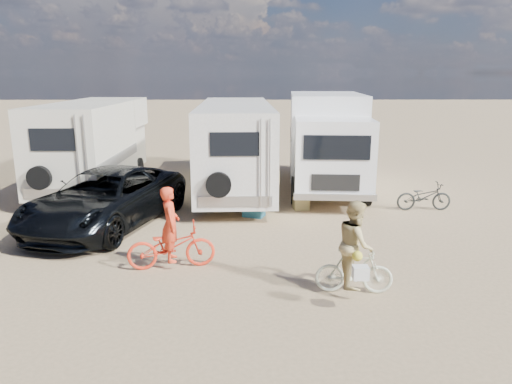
{
  "coord_description": "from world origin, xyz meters",
  "views": [
    {
      "loc": [
        0.69,
        -10.68,
        4.27
      ],
      "look_at": [
        0.79,
        1.3,
        1.3
      ],
      "focal_mm": 33.67,
      "sensor_mm": 36.0,
      "label": 1
    }
  ],
  "objects_px": {
    "bike_woman": "(354,271)",
    "bike_parked": "(424,197)",
    "rv_main": "(236,148)",
    "crate": "(301,203)",
    "rider_woman": "(355,252)",
    "bike_man": "(171,246)",
    "cooler": "(254,209)",
    "dark_suv": "(106,199)",
    "box_truck": "(327,144)",
    "rv_left": "(94,147)",
    "rider_man": "(171,232)"
  },
  "relations": [
    {
      "from": "box_truck",
      "to": "bike_man",
      "type": "distance_m",
      "value": 8.73
    },
    {
      "from": "bike_woman",
      "to": "bike_parked",
      "type": "distance_m",
      "value": 6.87
    },
    {
      "from": "bike_man",
      "to": "crate",
      "type": "height_order",
      "value": "bike_man"
    },
    {
      "from": "box_truck",
      "to": "dark_suv",
      "type": "xyz_separation_m",
      "value": [
        -6.93,
        -4.24,
        -0.96
      ]
    },
    {
      "from": "box_truck",
      "to": "rider_man",
      "type": "height_order",
      "value": "box_truck"
    },
    {
      "from": "dark_suv",
      "to": "rider_woman",
      "type": "relative_size",
      "value": 3.37
    },
    {
      "from": "rv_left",
      "to": "crate",
      "type": "xyz_separation_m",
      "value": [
        7.46,
        -2.83,
        -1.43
      ]
    },
    {
      "from": "rv_left",
      "to": "rider_woman",
      "type": "relative_size",
      "value": 4.17
    },
    {
      "from": "rv_main",
      "to": "rv_left",
      "type": "height_order",
      "value": "rv_left"
    },
    {
      "from": "rider_woman",
      "to": "crate",
      "type": "xyz_separation_m",
      "value": [
        -0.44,
        6.11,
        -0.67
      ]
    },
    {
      "from": "rv_left",
      "to": "bike_man",
      "type": "xyz_separation_m",
      "value": [
        4.07,
        -7.62,
        -1.11
      ]
    },
    {
      "from": "rv_main",
      "to": "rider_woman",
      "type": "bearing_deg",
      "value": -74.96
    },
    {
      "from": "rider_woman",
      "to": "bike_parked",
      "type": "xyz_separation_m",
      "value": [
        3.47,
        5.93,
        -0.41
      ]
    },
    {
      "from": "rv_main",
      "to": "box_truck",
      "type": "relative_size",
      "value": 1.28
    },
    {
      "from": "rv_left",
      "to": "dark_suv",
      "type": "height_order",
      "value": "rv_left"
    },
    {
      "from": "rv_main",
      "to": "bike_parked",
      "type": "xyz_separation_m",
      "value": [
        6.09,
        -2.81,
        -1.15
      ]
    },
    {
      "from": "rv_main",
      "to": "box_truck",
      "type": "height_order",
      "value": "box_truck"
    },
    {
      "from": "rv_left",
      "to": "bike_woman",
      "type": "xyz_separation_m",
      "value": [
        7.9,
        -8.94,
        -1.16
      ]
    },
    {
      "from": "bike_man",
      "to": "cooler",
      "type": "relative_size",
      "value": 3.2
    },
    {
      "from": "box_truck",
      "to": "bike_man",
      "type": "relative_size",
      "value": 3.48
    },
    {
      "from": "rider_woman",
      "to": "rv_main",
      "type": "bearing_deg",
      "value": 21.69
    },
    {
      "from": "bike_man",
      "to": "cooler",
      "type": "distance_m",
      "value": 4.4
    },
    {
      "from": "rv_left",
      "to": "bike_man",
      "type": "distance_m",
      "value": 8.71
    },
    {
      "from": "rv_left",
      "to": "crate",
      "type": "height_order",
      "value": "rv_left"
    },
    {
      "from": "bike_parked",
      "to": "rider_man",
      "type": "bearing_deg",
      "value": 122.02
    },
    {
      "from": "box_truck",
      "to": "crate",
      "type": "distance_m",
      "value": 3.21
    },
    {
      "from": "bike_woman",
      "to": "rider_woman",
      "type": "height_order",
      "value": "rider_woman"
    },
    {
      "from": "rider_man",
      "to": "bike_parked",
      "type": "relative_size",
      "value": 0.99
    },
    {
      "from": "rv_left",
      "to": "rider_man",
      "type": "height_order",
      "value": "rv_left"
    },
    {
      "from": "bike_woman",
      "to": "bike_parked",
      "type": "height_order",
      "value": "bike_woman"
    },
    {
      "from": "rv_left",
      "to": "rider_woman",
      "type": "xyz_separation_m",
      "value": [
        7.9,
        -8.94,
        -0.76
      ]
    },
    {
      "from": "dark_suv",
      "to": "cooler",
      "type": "height_order",
      "value": "dark_suv"
    },
    {
      "from": "bike_woman",
      "to": "rv_left",
      "type": "bearing_deg",
      "value": 46.45
    },
    {
      "from": "bike_man",
      "to": "bike_woman",
      "type": "relative_size",
      "value": 1.27
    },
    {
      "from": "rv_main",
      "to": "crate",
      "type": "bearing_deg",
      "value": -51.99
    },
    {
      "from": "rv_left",
      "to": "rider_woman",
      "type": "height_order",
      "value": "rv_left"
    },
    {
      "from": "rider_man",
      "to": "crate",
      "type": "relative_size",
      "value": 3.57
    },
    {
      "from": "rv_main",
      "to": "dark_suv",
      "type": "distance_m",
      "value": 5.67
    },
    {
      "from": "bike_parked",
      "to": "cooler",
      "type": "distance_m",
      "value": 5.47
    },
    {
      "from": "dark_suv",
      "to": "bike_woman",
      "type": "bearing_deg",
      "value": -19.13
    },
    {
      "from": "rv_left",
      "to": "dark_suv",
      "type": "xyz_separation_m",
      "value": [
        1.71,
        -4.53,
        -0.82
      ]
    },
    {
      "from": "rv_left",
      "to": "cooler",
      "type": "distance_m",
      "value": 7.1
    },
    {
      "from": "rider_man",
      "to": "bike_parked",
      "type": "xyz_separation_m",
      "value": [
        7.3,
        4.61,
        -0.4
      ]
    },
    {
      "from": "dark_suv",
      "to": "bike_man",
      "type": "xyz_separation_m",
      "value": [
        2.35,
        -3.09,
        -0.3
      ]
    },
    {
      "from": "rv_main",
      "to": "cooler",
      "type": "height_order",
      "value": "rv_main"
    },
    {
      "from": "rv_main",
      "to": "crate",
      "type": "xyz_separation_m",
      "value": [
        2.18,
        -2.63,
        -1.41
      ]
    },
    {
      "from": "bike_woman",
      "to": "bike_parked",
      "type": "xyz_separation_m",
      "value": [
        3.47,
        5.93,
        -0.01
      ]
    },
    {
      "from": "dark_suv",
      "to": "bike_man",
      "type": "bearing_deg",
      "value": -36.33
    },
    {
      "from": "rv_main",
      "to": "rider_woman",
      "type": "height_order",
      "value": "rv_main"
    },
    {
      "from": "bike_parked",
      "to": "crate",
      "type": "xyz_separation_m",
      "value": [
        -3.91,
        0.18,
        -0.26
      ]
    }
  ]
}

